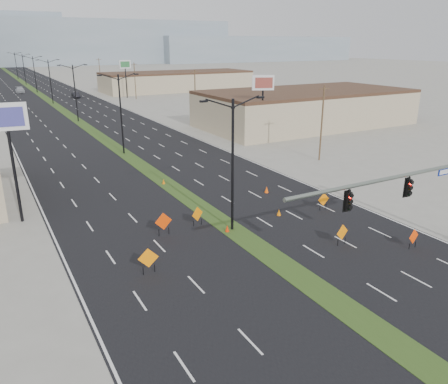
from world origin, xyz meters
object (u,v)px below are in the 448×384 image
cone_1 (279,212)px  pole_sign_west (7,126)px  construction_sign_1 (163,222)px  cone_0 (227,229)px  streetlight_3 (50,80)px  car_left (14,106)px  cone_3 (164,182)px  car_far (20,90)px  car_mid (76,95)px  streetlight_4 (35,73)px  streetlight_2 (75,91)px  pole_sign_east_far (125,67)px  construction_sign_3 (342,233)px  streetlight_0 (233,162)px  construction_sign_2 (197,215)px  construction_sign_4 (414,237)px  streetlight_6 (16,65)px  cone_2 (267,190)px  pole_sign_east_near (263,88)px  construction_sign_0 (148,259)px  streetlight_1 (121,112)px  streetlight_5 (24,68)px  signal_mast (427,190)px

cone_1 → pole_sign_west: bearing=154.0°
construction_sign_1 → cone_0: (4.42, -1.84, -0.78)m
streetlight_3 → cone_0: (-0.57, -84.23, -5.14)m
car_left → cone_3: car_left is taller
car_left → car_far: 35.83m
car_mid → streetlight_4: bearing=109.9°
streetlight_2 → pole_sign_east_far: bearing=58.5°
car_mid → construction_sign_3: size_ratio=2.71×
streetlight_0 → car_mid: bearing=85.6°
construction_sign_2 → construction_sign_4: size_ratio=1.08×
streetlight_6 → car_far: (-4.38, -54.88, -4.61)m
car_far → construction_sign_2: size_ratio=3.54×
car_left → construction_sign_2: (6.93, -75.58, 0.10)m
cone_2 → pole_sign_east_near: pole_sign_east_near is taller
cone_2 → cone_3: (-7.64, 7.35, -0.05)m
construction_sign_1 → cone_1: bearing=-6.3°
streetlight_4 → pole_sign_west: streetlight_4 is taller
streetlight_6 → construction_sign_3: 174.29m
construction_sign_0 → pole_sign_west: (-6.03, 13.08, 6.71)m
car_far → pole_sign_east_far: size_ratio=0.59×
streetlight_1 → construction_sign_4: 38.45m
car_mid → pole_sign_west: pole_sign_west is taller
car_mid → pole_sign_west: size_ratio=0.45×
streetlight_0 → construction_sign_0: (-7.97, -3.32, -4.40)m
car_left → cone_0: car_left is taller
streetlight_5 → car_far: size_ratio=1.79×
streetlight_1 → construction_sign_2: size_ratio=6.35×
streetlight_0 → car_left: streetlight_0 is taller
streetlight_3 → construction_sign_4: bearing=-84.2°
construction_sign_1 → construction_sign_3: construction_sign_1 is taller
streetlight_1 → streetlight_4: size_ratio=1.00×
streetlight_2 → car_left: streetlight_2 is taller
streetlight_4 → pole_sign_west: (-14.00, -102.24, 2.31)m
streetlight_1 → streetlight_6: bearing=90.0°
construction_sign_2 → cone_1: 7.03m
construction_sign_0 → pole_sign_east_far: (26.76, 89.96, 6.70)m
streetlight_2 → construction_sign_4: size_ratio=6.88×
car_mid → signal_mast: bearing=-90.0°
signal_mast → cone_3: 25.32m
car_left → pole_sign_east_near: pole_sign_east_near is taller
streetlight_4 → construction_sign_4: size_ratio=6.88×
streetlight_0 → construction_sign_3: bearing=-48.4°
construction_sign_3 → streetlight_5: bearing=83.9°
cone_1 → pole_sign_east_far: (13.94, 86.06, 7.43)m
streetlight_6 → car_far: streetlight_6 is taller
streetlight_6 → cone_0: size_ratio=17.74×
streetlight_6 → cone_2: 162.33m
streetlight_6 → streetlight_4: bearing=-90.0°
cone_1 → car_left: bearing=100.2°
construction_sign_2 → streetlight_3: bearing=66.6°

